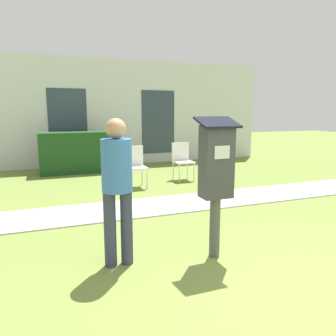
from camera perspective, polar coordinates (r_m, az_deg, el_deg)
name	(u,v)px	position (r m, az deg, el deg)	size (l,w,h in m)	color
ground_plane	(305,297)	(3.40, 22.78, -19.95)	(40.00, 40.00, 0.00)	olive
sidewalk	(174,204)	(5.90, 0.97, -6.26)	(12.00, 1.10, 0.02)	#B7B2A8
building_facade	(114,113)	(10.41, -9.35, 9.45)	(10.00, 0.26, 3.20)	silver
parking_meter	(216,169)	(3.64, 8.40, -0.22)	(0.44, 0.31, 1.59)	#4C4C4C
person_standing	(117,181)	(3.45, -8.85, -2.27)	(0.32, 0.32, 1.58)	#333851
outdoor_chair_left	(135,163)	(7.19, -5.83, 0.86)	(0.44, 0.44, 0.90)	white
outdoor_chair_middle	(182,158)	(7.95, 2.47, 1.76)	(0.44, 0.44, 0.90)	white
hedge_row	(78,152)	(9.16, -15.42, 2.62)	(1.98, 0.60, 1.10)	#1E471E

